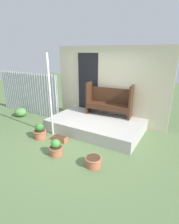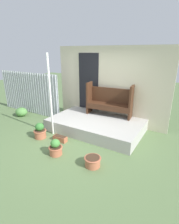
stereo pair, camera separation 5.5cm
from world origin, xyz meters
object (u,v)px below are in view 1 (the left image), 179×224
Objects in this scene: bench at (109,100)px; flower_pot_middle at (56,148)px; flower_pot_left at (40,132)px; flower_pot_right at (93,161)px; planter_box_rect at (60,139)px; support_post at (50,96)px; shrub_by_fence at (21,112)px.

bench is 3.72× the size of flower_pot_middle.
flower_pot_left is 2.04m from flower_pot_right.
flower_pot_right reaches higher than planter_box_rect.
bench reaches higher than flower_pot_left.
flower_pot_left is (-0.15, -0.39, -0.99)m from support_post.
shrub_by_fence reaches higher than planter_box_rect.
flower_pot_right is at bearing -22.31° from support_post.
flower_pot_right is at bearing -78.94° from bench.
flower_pot_middle is at bearing -44.65° from support_post.
flower_pot_left is at bearing 169.43° from flower_pot_right.
flower_pot_middle reaches higher than planter_box_rect.
support_post is at bearing 153.32° from planter_box_rect.
shrub_by_fence reaches higher than flower_pot_right.
support_post is 1.24m from planter_box_rect.
bench is 3.52m from shrub_by_fence.
flower_pot_left is at bearing -167.40° from planter_box_rect.
flower_pot_left is (-1.32, -1.92, -0.68)m from bench.
support_post reaches higher than flower_pot_middle.
planter_box_rect is at bearing 121.06° from flower_pot_middle.
support_post is 2.27m from flower_pot_right.
bench is 3.77× the size of planter_box_rect.
flower_pot_middle is 1.02m from flower_pot_right.
flower_pot_right is 0.94× the size of planter_box_rect.
support_post is 6.23× the size of flower_pot_right.
shrub_by_fence is (-1.98, 0.93, -0.03)m from flower_pot_left.
support_post is at bearing 157.69° from flower_pot_right.
shrub_by_fence is at bearing 155.12° from flower_pot_middle.
flower_pot_middle reaches higher than flower_pot_right.
flower_pot_middle is 1.08× the size of flower_pot_right.
flower_pot_middle is 0.88× the size of shrub_by_fence.
shrub_by_fence is at bearing -168.84° from bench.
flower_pot_middle is at bearing -103.53° from bench.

